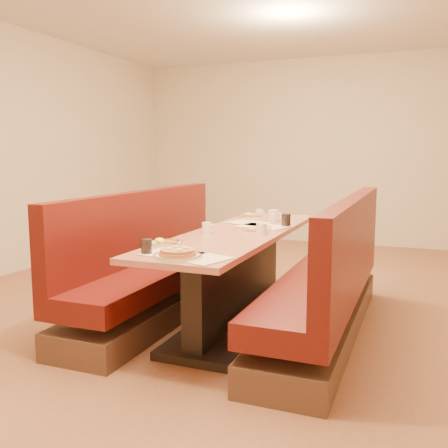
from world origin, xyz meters
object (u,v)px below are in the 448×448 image
at_px(soda_tumbler_near, 146,247).
at_px(coffee_mug_b, 207,228).
at_px(coffee_mug_a, 262,229).
at_px(eggs_plate, 166,243).
at_px(coffee_mug_c, 274,215).
at_px(diner_table, 238,278).
at_px(booth_left, 158,271).
at_px(booth_right, 329,288).
at_px(coffee_mug_d, 259,213).
at_px(soda_tumbler_mid, 286,220).
at_px(pancake_plate, 177,255).

bearing_deg(soda_tumbler_near, coffee_mug_b, 89.04).
relative_size(coffee_mug_a, coffee_mug_b, 1.03).
distance_m(eggs_plate, coffee_mug_a, 0.81).
distance_m(eggs_plate, coffee_mug_b, 0.58).
bearing_deg(coffee_mug_c, diner_table, -86.17).
xyz_separation_m(booth_left, booth_right, (1.46, 0.00, 0.00)).
xyz_separation_m(coffee_mug_b, coffee_mug_c, (0.29, 0.87, 0.01)).
height_order(coffee_mug_d, soda_tumbler_mid, soda_tumbler_mid).
bearing_deg(coffee_mug_d, booth_right, -25.77).
bearing_deg(booth_right, coffee_mug_a, -171.57).
relative_size(booth_left, coffee_mug_d, 25.13).
distance_m(booth_left, booth_right, 1.46).
xyz_separation_m(booth_left, eggs_plate, (0.48, -0.73, 0.40)).
relative_size(coffee_mug_b, coffee_mug_d, 1.10).
relative_size(booth_left, soda_tumbler_mid, 23.06).
height_order(diner_table, soda_tumbler_near, soda_tumbler_near).
distance_m(coffee_mug_b, coffee_mug_d, 1.11).
relative_size(coffee_mug_b, soda_tumbler_near, 1.16).
bearing_deg(soda_tumbler_near, booth_left, 116.16).
distance_m(booth_right, eggs_plate, 1.29).
xyz_separation_m(eggs_plate, soda_tumbler_near, (0.04, -0.33, 0.03)).
distance_m(booth_right, soda_tumbler_near, 1.48).
distance_m(booth_left, coffee_mug_c, 1.18).
distance_m(pancake_plate, soda_tumbler_near, 0.24).
bearing_deg(coffee_mug_c, soda_tumbler_mid, -45.04).
height_order(soda_tumbler_near, soda_tumbler_mid, soda_tumbler_mid).
bearing_deg(eggs_plate, coffee_mug_c, 76.31).
bearing_deg(soda_tumbler_mid, diner_table, -122.89).
relative_size(eggs_plate, coffee_mug_a, 2.15).
distance_m(eggs_plate, coffee_mug_c, 1.48).
xyz_separation_m(coffee_mug_c, soda_tumbler_mid, (0.19, -0.28, 0.00)).
relative_size(coffee_mug_b, soda_tumbler_mid, 1.01).
distance_m(pancake_plate, eggs_plate, 0.47).
bearing_deg(coffee_mug_b, coffee_mug_d, 85.67).
bearing_deg(coffee_mug_d, coffee_mug_a, -49.01).
relative_size(coffee_mug_d, soda_tumbler_mid, 0.92).
xyz_separation_m(booth_left, coffee_mug_d, (0.61, 0.95, 0.43)).
bearing_deg(booth_left, coffee_mug_d, 57.39).
xyz_separation_m(soda_tumbler_near, soda_tumbler_mid, (0.49, 1.49, 0.01)).
bearing_deg(booth_right, eggs_plate, -143.69).
bearing_deg(soda_tumbler_mid, coffee_mug_d, 127.81).
relative_size(eggs_plate, coffee_mug_c, 1.78).
distance_m(diner_table, coffee_mug_c, 0.84).
bearing_deg(booth_right, soda_tumbler_near, -131.93).
relative_size(diner_table, pancake_plate, 8.47).
distance_m(pancake_plate, coffee_mug_a, 1.04).
height_order(pancake_plate, coffee_mug_a, coffee_mug_a).
bearing_deg(soda_tumbler_near, coffee_mug_c, 80.10).
bearing_deg(soda_tumbler_near, coffee_mug_d, 87.39).
height_order(diner_table, booth_left, booth_left).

